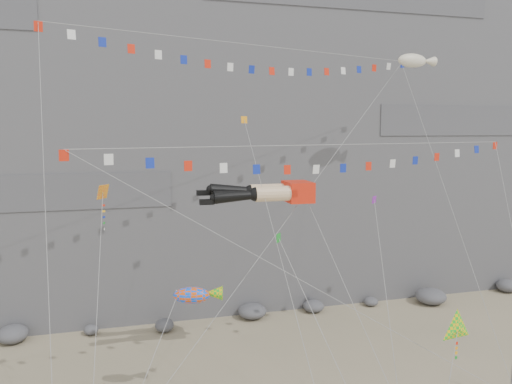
% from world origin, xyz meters
% --- Properties ---
extents(cliff, '(80.00, 28.00, 50.00)m').
position_xyz_m(cliff, '(0.00, 32.00, 25.00)').
color(cliff, slate).
rests_on(cliff, ground).
extents(talus_boulders, '(60.00, 3.00, 1.20)m').
position_xyz_m(talus_boulders, '(0.00, 17.00, 0.60)').
color(talus_boulders, '#57575B').
rests_on(talus_boulders, ground).
extents(legs_kite, '(8.77, 15.22, 19.17)m').
position_xyz_m(legs_kite, '(-2.04, 5.36, 13.04)').
color(legs_kite, red).
rests_on(legs_kite, ground).
extents(flag_banner_upper, '(27.69, 18.15, 29.53)m').
position_xyz_m(flag_banner_upper, '(-1.41, 9.05, 22.85)').
color(flag_banner_upper, red).
rests_on(flag_banner_upper, ground).
extents(flag_banner_lower, '(30.09, 9.66, 20.86)m').
position_xyz_m(flag_banner_lower, '(1.29, 3.13, 16.14)').
color(flag_banner_lower, red).
rests_on(flag_banner_lower, ground).
extents(harlequin_kite, '(1.91, 7.68, 15.33)m').
position_xyz_m(harlequin_kite, '(-12.16, 2.43, 13.70)').
color(harlequin_kite, red).
rests_on(harlequin_kite, ground).
extents(fish_windsock, '(7.64, 8.75, 12.27)m').
position_xyz_m(fish_windsock, '(-7.48, 2.66, 7.52)').
color(fish_windsock, '#E14C0B').
rests_on(fish_windsock, ground).
extents(delta_kite, '(4.80, 3.72, 8.53)m').
position_xyz_m(delta_kite, '(5.59, -3.92, 6.68)').
color(delta_kite, yellow).
rests_on(delta_kite, ground).
extents(blimp_windsock, '(4.01, 13.35, 25.79)m').
position_xyz_m(blimp_windsock, '(12.03, 11.41, 22.60)').
color(blimp_windsock, beige).
rests_on(blimp_windsock, ground).
extents(small_kite_a, '(1.88, 14.37, 22.48)m').
position_xyz_m(small_kite_a, '(-2.89, 7.76, 17.28)').
color(small_kite_a, '#FF9C15').
rests_on(small_kite_a, ground).
extents(small_kite_b, '(3.11, 9.37, 15.37)m').
position_xyz_m(small_kite_b, '(5.05, 4.26, 12.20)').
color(small_kite_b, purple).
rests_on(small_kite_b, ground).
extents(small_kite_c, '(4.00, 8.90, 14.26)m').
position_xyz_m(small_kite_c, '(-2.88, 0.19, 10.97)').
color(small_kite_c, '#169324').
rests_on(small_kite_c, ground).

